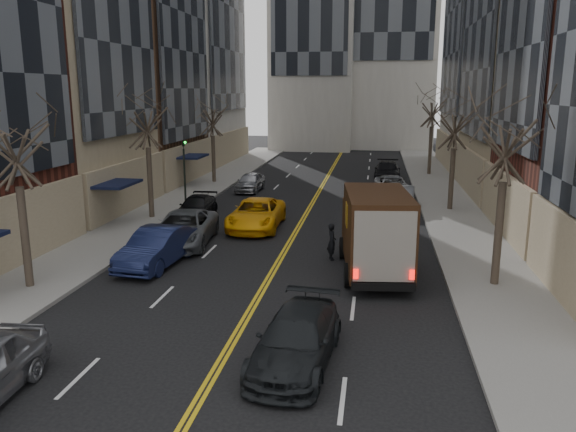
{
  "coord_description": "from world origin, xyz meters",
  "views": [
    {
      "loc": [
        4.1,
        -10.55,
        7.49
      ],
      "look_at": [
        0.49,
        12.46,
        2.2
      ],
      "focal_mm": 35.0,
      "sensor_mm": 36.0,
      "label": 1
    }
  ],
  "objects_px": {
    "pedestrian": "(332,242)",
    "observer_sedan": "(296,340)",
    "ups_truck": "(375,232)",
    "taxi": "(256,214)"
  },
  "relations": [
    {
      "from": "pedestrian",
      "to": "observer_sedan",
      "type": "bearing_deg",
      "value": 158.87
    },
    {
      "from": "ups_truck",
      "to": "observer_sedan",
      "type": "distance_m",
      "value": 8.59
    },
    {
      "from": "observer_sedan",
      "to": "pedestrian",
      "type": "distance_m",
      "value": 9.94
    },
    {
      "from": "observer_sedan",
      "to": "taxi",
      "type": "relative_size",
      "value": 0.9
    },
    {
      "from": "ups_truck",
      "to": "taxi",
      "type": "height_order",
      "value": "ups_truck"
    },
    {
      "from": "ups_truck",
      "to": "taxi",
      "type": "relative_size",
      "value": 1.17
    },
    {
      "from": "taxi",
      "to": "pedestrian",
      "type": "xyz_separation_m",
      "value": [
        4.55,
        -5.17,
        0.04
      ]
    },
    {
      "from": "observer_sedan",
      "to": "ups_truck",
      "type": "bearing_deg",
      "value": 80.88
    },
    {
      "from": "ups_truck",
      "to": "pedestrian",
      "type": "bearing_deg",
      "value": 132.09
    },
    {
      "from": "taxi",
      "to": "ups_truck",
      "type": "bearing_deg",
      "value": -47.93
    }
  ]
}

